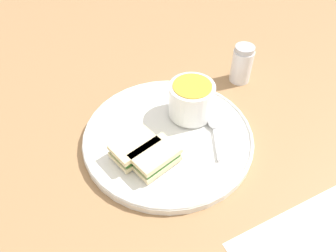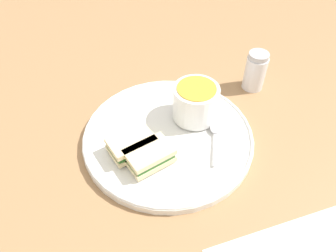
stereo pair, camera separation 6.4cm
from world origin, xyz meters
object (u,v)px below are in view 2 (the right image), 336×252
Objects in this scene: spoon at (215,131)px; sandwich_half_near at (132,144)px; soup_bowl at (196,102)px; sandwich_half_far at (150,156)px; salt_shaker at (255,71)px.

spoon is 0.17m from sandwich_half_near.
soup_bowl reaches higher than sandwich_half_near.
sandwich_half_near is at bearing -90.59° from soup_bowl.
soup_bowl is 0.15m from sandwich_half_far.
salt_shaker reaches higher than spoon.
sandwich_half_near is at bearing -89.34° from salt_shaker.
sandwich_half_near is 1.01× the size of sandwich_half_far.
sandwich_half_far is 0.94× the size of salt_shaker.
soup_bowl and salt_shaker have the same top height.
salt_shaker is (-0.07, 0.19, 0.02)m from spoon.
salt_shaker is (-0.00, 0.34, 0.01)m from sandwich_half_near.
soup_bowl is 1.00× the size of salt_shaker.
spoon is at bearing 67.87° from sandwich_half_near.
spoon is 1.03× the size of sandwich_half_far.
spoon is 1.02× the size of sandwich_half_near.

